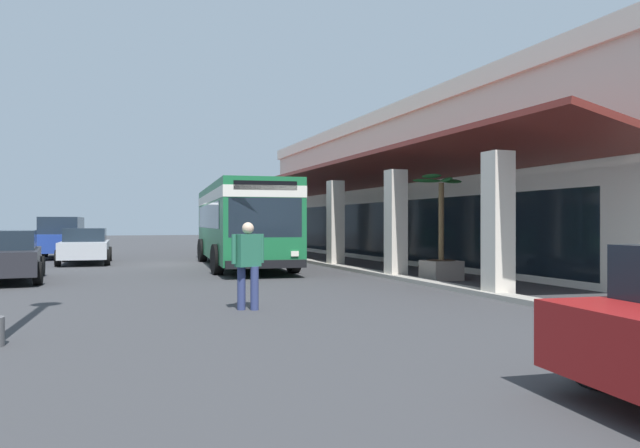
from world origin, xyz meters
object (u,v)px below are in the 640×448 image
Objects in this scene: parked_sedan_charcoal at (5,255)px; parked_suv_blue at (62,237)px; transit_bus at (241,219)px; parked_sedan_silver at (85,245)px; pedestrian at (248,261)px; potted_palm at (441,258)px.

parked_sedan_charcoal is 11.86m from parked_suv_blue.
parked_sedan_charcoal is (3.69, -7.74, -1.10)m from transit_bus.
parked_sedan_silver is (-7.34, 1.97, 0.00)m from parked_sedan_charcoal.
parked_sedan_charcoal is 9.50m from pedestrian.
parked_suv_blue is (-11.83, 0.81, 0.27)m from parked_sedan_charcoal.
potted_palm is (7.58, 4.34, -1.22)m from transit_bus.
potted_palm reaches higher than pedestrian.
pedestrian is 7.90m from potted_palm.
transit_bus reaches higher than potted_palm.
transit_bus reaches higher than parked_suv_blue.
potted_palm is at bearing 29.81° from transit_bus.
pedestrian reaches higher than parked_sedan_charcoal.
pedestrian reaches higher than parked_sedan_silver.
parked_suv_blue is 1.54× the size of potted_palm.
transit_bus is at bearing 168.04° from pedestrian.
parked_suv_blue is 4.64m from parked_sedan_silver.
parked_sedan_silver is 15.60m from pedestrian.
parked_sedan_charcoal is 2.65× the size of pedestrian.
transit_bus is 2.32× the size of parked_suv_blue.
parked_sedan_charcoal is at bearing -146.22° from pedestrian.
pedestrian is (19.73, 4.48, -0.06)m from parked_suv_blue.
potted_palm is (-4.01, 6.80, -0.32)m from pedestrian.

